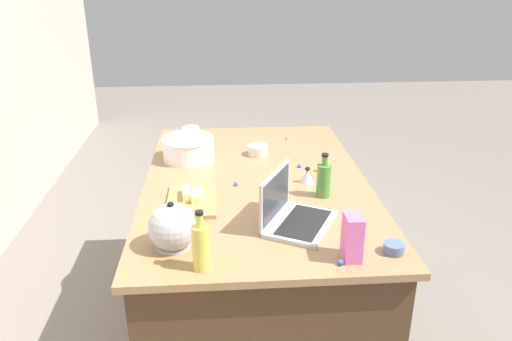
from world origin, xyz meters
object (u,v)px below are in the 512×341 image
(bottle_oil, at_px, (201,246))
(ramekin_wide, at_px, (258,150))
(laptop, at_px, (292,214))
(ramekin_medium, at_px, (191,131))
(cutting_board, at_px, (192,201))
(ramekin_small, at_px, (394,248))
(butter_stick_right, at_px, (187,193))
(candy_bag, at_px, (352,237))
(kettle, at_px, (172,228))
(bottle_olive, at_px, (324,179))
(kitchen_timer, at_px, (307,176))
(mixing_bowl_large, at_px, (188,148))
(butter_stick_left, at_px, (197,195))

(bottle_oil, relative_size, ramekin_wide, 2.04)
(laptop, xyz_separation_m, ramekin_medium, (1.17, 0.46, -0.02))
(cutting_board, height_order, ramekin_small, ramekin_small)
(butter_stick_right, bearing_deg, candy_bag, -130.22)
(kettle, height_order, cutting_board, kettle)
(ramekin_small, bearing_deg, candy_bag, 98.60)
(laptop, bearing_deg, cutting_board, 61.22)
(laptop, distance_m, ramekin_wide, 0.80)
(bottle_olive, distance_m, kitchen_timer, 0.17)
(mixing_bowl_large, relative_size, ramekin_small, 3.71)
(laptop, height_order, bottle_oil, bottle_oil)
(butter_stick_left, distance_m, ramekin_small, 0.87)
(bottle_olive, bearing_deg, butter_stick_left, 93.03)
(kitchen_timer, bearing_deg, cutting_board, 108.34)
(ramekin_wide, bearing_deg, laptop, -174.46)
(kettle, height_order, ramekin_small, kettle)
(bottle_oil, height_order, ramekin_small, bottle_oil)
(ramekin_small, height_order, candy_bag, candy_bag)
(mixing_bowl_large, height_order, kettle, kettle)
(cutting_board, distance_m, candy_bag, 0.77)
(mixing_bowl_large, relative_size, ramekin_medium, 2.74)
(ramekin_medium, bearing_deg, butter_stick_right, -178.48)
(laptop, height_order, kettle, laptop)
(mixing_bowl_large, xyz_separation_m, ramekin_small, (-1.00, -0.79, -0.05))
(butter_stick_left, height_order, ramekin_wide, same)
(cutting_board, bearing_deg, ramekin_small, -121.83)
(mixing_bowl_large, xyz_separation_m, ramekin_wide, (0.04, -0.38, -0.04))
(kitchen_timer, bearing_deg, ramekin_small, -162.16)
(candy_bag, bearing_deg, ramekin_small, -81.40)
(candy_bag, bearing_deg, butter_stick_right, 49.78)
(bottle_olive, bearing_deg, butter_stick_right, 90.25)
(bottle_olive, bearing_deg, ramekin_medium, 34.96)
(laptop, bearing_deg, ramekin_wide, 5.54)
(ramekin_small, bearing_deg, kitchen_timer, 17.84)
(mixing_bowl_large, height_order, butter_stick_right, mixing_bowl_large)
(bottle_oil, height_order, butter_stick_right, bottle_oil)
(laptop, relative_size, ramekin_wide, 3.46)
(bottle_olive, xyz_separation_m, cutting_board, (-0.03, 0.59, -0.07))
(ramekin_medium, height_order, ramekin_wide, ramekin_wide)
(bottle_oil, bearing_deg, mixing_bowl_large, 5.30)
(mixing_bowl_large, xyz_separation_m, butter_stick_right, (-0.51, -0.02, -0.03))
(kitchen_timer, bearing_deg, bottle_oil, 145.06)
(butter_stick_left, distance_m, kitchen_timer, 0.55)
(ramekin_wide, bearing_deg, cutting_board, 149.53)
(ramekin_medium, distance_m, candy_bag, 1.57)
(butter_stick_right, bearing_deg, cutting_board, -137.26)
(kitchen_timer, relative_size, candy_bag, 0.45)
(kettle, bearing_deg, bottle_olive, -58.71)
(butter_stick_left, bearing_deg, candy_bag, -130.84)
(kettle, bearing_deg, cutting_board, -8.14)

